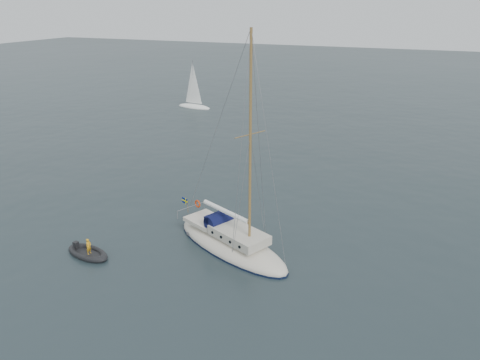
% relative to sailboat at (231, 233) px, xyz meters
% --- Properties ---
extents(ground, '(300.00, 300.00, 0.00)m').
position_rel_sailboat_xyz_m(ground, '(2.60, 0.04, -1.13)').
color(ground, black).
rests_on(ground, ground).
extents(sailboat, '(10.50, 3.14, 14.95)m').
position_rel_sailboat_xyz_m(sailboat, '(0.00, 0.00, 0.00)').
color(sailboat, beige).
rests_on(sailboat, ground).
extents(dinghy, '(2.51, 1.13, 0.36)m').
position_rel_sailboat_xyz_m(dinghy, '(-2.49, 0.78, -0.97)').
color(dinghy, '#535359').
rests_on(dinghy, ground).
extents(rib, '(3.37, 1.53, 1.27)m').
position_rel_sailboat_xyz_m(rib, '(-8.33, -4.48, -0.93)').
color(rib, black).
rests_on(rib, ground).
extents(distant_yacht_c, '(5.78, 3.08, 7.66)m').
position_rel_sailboat_xyz_m(distant_yacht_c, '(-23.21, 38.54, 2.14)').
color(distant_yacht_c, white).
rests_on(distant_yacht_c, ground).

